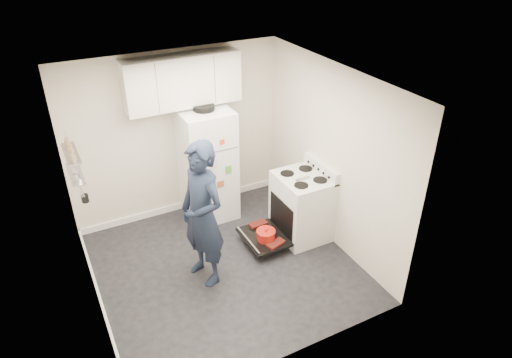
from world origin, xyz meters
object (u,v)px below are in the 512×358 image
electric_range (301,207)px  person (202,215)px  refrigerator (207,164)px  open_oven_door (265,236)px

electric_range → person: (-1.54, -0.21, 0.47)m
refrigerator → person: (-0.59, -1.31, 0.08)m
electric_range → refrigerator: 1.51m
person → refrigerator: bearing=140.0°
refrigerator → person: bearing=-114.3°
refrigerator → person: 1.44m
open_oven_door → refrigerator: size_ratio=0.39×
open_oven_door → person: bearing=-169.1°
electric_range → open_oven_door: 0.66m
open_oven_door → refrigerator: refrigerator is taller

